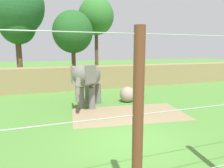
% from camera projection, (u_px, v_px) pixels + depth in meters
% --- Properties ---
extents(ground_plane, '(120.00, 120.00, 0.00)m').
position_uv_depth(ground_plane, '(128.00, 140.00, 8.10)').
color(ground_plane, '#518938').
extents(dirt_patch, '(6.58, 4.23, 0.01)m').
position_uv_depth(dirt_patch, '(129.00, 114.00, 11.46)').
color(dirt_patch, '#937F5B').
rests_on(dirt_patch, ground).
extents(embankment_wall, '(36.00, 1.80, 2.01)m').
position_uv_depth(embankment_wall, '(77.00, 78.00, 18.60)').
color(embankment_wall, '#997F56').
rests_on(embankment_wall, ground).
extents(elephant, '(2.63, 3.29, 2.70)m').
position_uv_depth(elephant, '(88.00, 78.00, 12.57)').
color(elephant, slate).
rests_on(elephant, ground).
extents(enrichment_ball, '(1.05, 1.05, 1.05)m').
position_uv_depth(enrichment_ball, '(127.00, 94.00, 13.98)').
color(enrichment_ball, gray).
rests_on(enrichment_ball, ground).
extents(cable_fence, '(10.51, 0.22, 3.97)m').
position_uv_depth(cable_fence, '(195.00, 120.00, 4.55)').
color(cable_fence, brown).
rests_on(cable_fence, ground).
extents(tree_far_left, '(4.18, 4.18, 7.54)m').
position_uv_depth(tree_far_left, '(73.00, 32.00, 21.59)').
color(tree_far_left, brown).
rests_on(tree_far_left, ground).
extents(tree_left_of_centre, '(4.41, 4.41, 9.94)m').
position_uv_depth(tree_left_of_centre, '(96.00, 17.00, 25.66)').
color(tree_left_of_centre, brown).
rests_on(tree_left_of_centre, ground).
extents(tree_behind_wall, '(3.66, 3.66, 7.90)m').
position_uv_depth(tree_behind_wall, '(18.00, 27.00, 21.80)').
color(tree_behind_wall, brown).
rests_on(tree_behind_wall, ground).
extents(tree_right_of_centre, '(6.09, 6.09, 11.31)m').
position_uv_depth(tree_right_of_centre, '(15.00, 6.00, 21.76)').
color(tree_right_of_centre, brown).
rests_on(tree_right_of_centre, ground).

